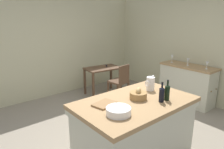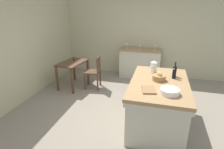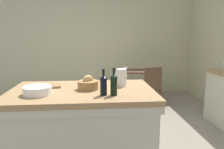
{
  "view_description": "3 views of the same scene",
  "coord_description": "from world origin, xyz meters",
  "px_view_note": "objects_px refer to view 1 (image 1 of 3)",
  "views": [
    {
      "loc": [
        -2.17,
        -2.48,
        2.05
      ],
      "look_at": [
        0.25,
        0.42,
        0.98
      ],
      "focal_mm": 33.19,
      "sensor_mm": 36.0,
      "label": 1
    },
    {
      "loc": [
        -3.44,
        -0.6,
        2.25
      ],
      "look_at": [
        0.1,
        0.36,
        0.85
      ],
      "focal_mm": 29.7,
      "sensor_mm": 36.0,
      "label": 2
    },
    {
      "loc": [
        -0.06,
        -3.07,
        1.54
      ],
      "look_at": [
        0.24,
        0.44,
        0.89
      ],
      "focal_mm": 34.26,
      "sensor_mm": 36.0,
      "label": 3
    }
  ],
  "objects_px": {
    "wine_glass_left": "(188,61)",
    "island_table": "(135,127)",
    "writing_desk": "(103,72)",
    "wine_bottle_amber": "(162,94)",
    "pitcher": "(150,83)",
    "wine_bottle_dark": "(167,92)",
    "wash_bowl": "(118,111)",
    "wine_glass_far_left": "(207,64)",
    "wooden_chair": "(120,81)",
    "wine_glass_middle": "(172,57)",
    "cutting_board": "(104,104)",
    "side_cabinet": "(187,84)",
    "bread_basket": "(138,95)"
  },
  "relations": [
    {
      "from": "cutting_board",
      "to": "wine_bottle_dark",
      "type": "relative_size",
      "value": 1.01
    },
    {
      "from": "cutting_board",
      "to": "wine_glass_middle",
      "type": "bearing_deg",
      "value": 17.97
    },
    {
      "from": "island_table",
      "to": "wine_glass_middle",
      "type": "bearing_deg",
      "value": 24.14
    },
    {
      "from": "side_cabinet",
      "to": "wine_glass_left",
      "type": "xyz_separation_m",
      "value": [
        -0.03,
        0.02,
        0.58
      ]
    },
    {
      "from": "bread_basket",
      "to": "wine_bottle_dark",
      "type": "xyz_separation_m",
      "value": [
        0.28,
        -0.28,
        0.06
      ]
    },
    {
      "from": "island_table",
      "to": "cutting_board",
      "type": "height_order",
      "value": "cutting_board"
    },
    {
      "from": "island_table",
      "to": "bread_basket",
      "type": "distance_m",
      "value": 0.49
    },
    {
      "from": "pitcher",
      "to": "bread_basket",
      "type": "bearing_deg",
      "value": -162.78
    },
    {
      "from": "wash_bowl",
      "to": "wine_glass_far_left",
      "type": "xyz_separation_m",
      "value": [
        2.9,
        0.37,
        0.09
      ]
    },
    {
      "from": "wash_bowl",
      "to": "writing_desk",
      "type": "bearing_deg",
      "value": 56.34
    },
    {
      "from": "island_table",
      "to": "wine_bottle_dark",
      "type": "relative_size",
      "value": 5.66
    },
    {
      "from": "island_table",
      "to": "wine_glass_left",
      "type": "relative_size",
      "value": 10.09
    },
    {
      "from": "wooden_chair",
      "to": "bread_basket",
      "type": "relative_size",
      "value": 3.79
    },
    {
      "from": "writing_desk",
      "to": "bread_basket",
      "type": "distance_m",
      "value": 2.66
    },
    {
      "from": "wine_bottle_amber",
      "to": "bread_basket",
      "type": "bearing_deg",
      "value": 121.98
    },
    {
      "from": "pitcher",
      "to": "wine_bottle_dark",
      "type": "bearing_deg",
      "value": -107.87
    },
    {
      "from": "wash_bowl",
      "to": "cutting_board",
      "type": "height_order",
      "value": "wash_bowl"
    },
    {
      "from": "cutting_board",
      "to": "wine_glass_left",
      "type": "height_order",
      "value": "wine_glass_left"
    },
    {
      "from": "pitcher",
      "to": "wine_bottle_dark",
      "type": "height_order",
      "value": "wine_bottle_dark"
    },
    {
      "from": "wooden_chair",
      "to": "bread_basket",
      "type": "height_order",
      "value": "bread_basket"
    },
    {
      "from": "side_cabinet",
      "to": "wine_bottle_dark",
      "type": "relative_size",
      "value": 4.4
    },
    {
      "from": "wooden_chair",
      "to": "pitcher",
      "type": "relative_size",
      "value": 3.56
    },
    {
      "from": "side_cabinet",
      "to": "wine_bottle_dark",
      "type": "xyz_separation_m",
      "value": [
        -2.11,
        -0.91,
        0.57
      ]
    },
    {
      "from": "bread_basket",
      "to": "wine_bottle_amber",
      "type": "relative_size",
      "value": 0.86
    },
    {
      "from": "side_cabinet",
      "to": "wash_bowl",
      "type": "height_order",
      "value": "wash_bowl"
    },
    {
      "from": "wooden_chair",
      "to": "wine_glass_middle",
      "type": "height_order",
      "value": "wine_glass_middle"
    },
    {
      "from": "side_cabinet",
      "to": "wash_bowl",
      "type": "xyz_separation_m",
      "value": [
        -2.92,
        -0.81,
        0.49
      ]
    },
    {
      "from": "writing_desk",
      "to": "cutting_board",
      "type": "xyz_separation_m",
      "value": [
        -1.66,
        -2.22,
        0.31
      ]
    },
    {
      "from": "wine_bottle_dark",
      "to": "wine_bottle_amber",
      "type": "height_order",
      "value": "wine_bottle_dark"
    },
    {
      "from": "wine_glass_left",
      "to": "island_table",
      "type": "bearing_deg",
      "value": -164.88
    },
    {
      "from": "writing_desk",
      "to": "wine_glass_far_left",
      "type": "distance_m",
      "value": 2.53
    },
    {
      "from": "island_table",
      "to": "wash_bowl",
      "type": "bearing_deg",
      "value": -160.39
    },
    {
      "from": "wine_glass_left",
      "to": "wine_glass_middle",
      "type": "xyz_separation_m",
      "value": [
        -0.0,
        0.43,
        0.02
      ]
    },
    {
      "from": "pitcher",
      "to": "wash_bowl",
      "type": "relative_size",
      "value": 0.85
    },
    {
      "from": "cutting_board",
      "to": "wine_bottle_dark",
      "type": "distance_m",
      "value": 0.89
    },
    {
      "from": "wooden_chair",
      "to": "cutting_board",
      "type": "height_order",
      "value": "cutting_board"
    },
    {
      "from": "pitcher",
      "to": "bread_basket",
      "type": "relative_size",
      "value": 1.06
    },
    {
      "from": "bread_basket",
      "to": "cutting_board",
      "type": "bearing_deg",
      "value": 163.38
    },
    {
      "from": "pitcher",
      "to": "wash_bowl",
      "type": "height_order",
      "value": "pitcher"
    },
    {
      "from": "wooden_chair",
      "to": "wine_glass_middle",
      "type": "relative_size",
      "value": 4.86
    },
    {
      "from": "wash_bowl",
      "to": "wine_glass_middle",
      "type": "height_order",
      "value": "wine_glass_middle"
    },
    {
      "from": "wine_bottle_amber",
      "to": "side_cabinet",
      "type": "bearing_deg",
      "value": 22.03
    },
    {
      "from": "pitcher",
      "to": "wine_bottle_amber",
      "type": "xyz_separation_m",
      "value": [
        -0.24,
        -0.4,
        0.0
      ]
    },
    {
      "from": "writing_desk",
      "to": "wash_bowl",
      "type": "height_order",
      "value": "wash_bowl"
    },
    {
      "from": "cutting_board",
      "to": "wash_bowl",
      "type": "bearing_deg",
      "value": -97.01
    },
    {
      "from": "wine_bottle_amber",
      "to": "wine_glass_far_left",
      "type": "xyz_separation_m",
      "value": [
        2.2,
        0.46,
        0.02
      ]
    },
    {
      "from": "writing_desk",
      "to": "wine_bottle_amber",
      "type": "distance_m",
      "value": 2.85
    },
    {
      "from": "pitcher",
      "to": "wine_bottle_dark",
      "type": "distance_m",
      "value": 0.43
    },
    {
      "from": "wooden_chair",
      "to": "wine_bottle_amber",
      "type": "relative_size",
      "value": 3.27
    },
    {
      "from": "wash_bowl",
      "to": "wine_bottle_amber",
      "type": "xyz_separation_m",
      "value": [
        0.7,
        -0.09,
        0.07
      ]
    }
  ]
}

